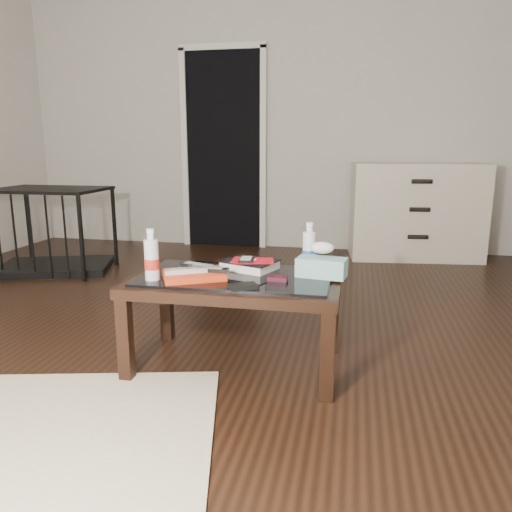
{
  "coord_description": "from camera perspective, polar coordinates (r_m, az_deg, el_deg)",
  "views": [
    {
      "loc": [
        0.96,
        -2.68,
        1.08
      ],
      "look_at": [
        0.5,
        -0.38,
        0.55
      ],
      "focal_mm": 35.0,
      "sensor_mm": 36.0,
      "label": 1
    }
  ],
  "objects": [
    {
      "name": "textbook",
      "position": [
        2.5,
        -0.72,
        -1.0
      ],
      "size": [
        0.3,
        0.28,
        0.05
      ],
      "primitive_type": "cube",
      "rotation": [
        0.0,
        0.0,
        -0.36
      ],
      "color": "black",
      "rests_on": "coffee_table"
    },
    {
      "name": "ipod",
      "position": [
        2.45,
        -1.11,
        -0.39
      ],
      "size": [
        0.07,
        0.11,
        0.02
      ],
      "primitive_type": "cube",
      "rotation": [
        0.0,
        0.0,
        0.07
      ],
      "color": "black",
      "rests_on": "dvd_mailers"
    },
    {
      "name": "wallet",
      "position": [
        2.17,
        -1.5,
        -3.48
      ],
      "size": [
        0.14,
        0.12,
        0.02
      ],
      "primitive_type": "cube",
      "rotation": [
        0.0,
        0.0,
        0.55
      ],
      "color": "black",
      "rests_on": "coffee_table"
    },
    {
      "name": "remote_black_back",
      "position": [
        2.42,
        -6.49,
        -1.13
      ],
      "size": [
        0.2,
        0.12,
        0.02
      ],
      "primitive_type": "cube",
      "rotation": [
        0.0,
        0.0,
        -0.36
      ],
      "color": "black",
      "rests_on": "magazines"
    },
    {
      "name": "remote_silver",
      "position": [
        2.34,
        -7.98,
        -1.66
      ],
      "size": [
        0.2,
        0.14,
        0.02
      ],
      "primitive_type": "cube",
      "rotation": [
        0.0,
        0.0,
        0.48
      ],
      "color": "#A5A5AA",
      "rests_on": "magazines"
    },
    {
      "name": "room_shell",
      "position": [
        2.89,
        -9.1,
        23.37
      ],
      "size": [
        5.0,
        5.0,
        5.0
      ],
      "color": "#B9B3AB",
      "rests_on": "ground"
    },
    {
      "name": "flip_phone",
      "position": [
        2.29,
        2.47,
        -2.58
      ],
      "size": [
        0.09,
        0.05,
        0.02
      ],
      "primitive_type": "cube",
      "rotation": [
        0.0,
        0.0,
        -0.06
      ],
      "color": "black",
      "rests_on": "coffee_table"
    },
    {
      "name": "tissue_box",
      "position": [
        2.38,
        7.51,
        -1.29
      ],
      "size": [
        0.25,
        0.16,
        0.09
      ],
      "primitive_type": "cube",
      "rotation": [
        0.0,
        0.0,
        -0.17
      ],
      "color": "teal",
      "rests_on": "coffee_table"
    },
    {
      "name": "water_bottle_right",
      "position": [
        2.49,
        6.11,
        1.15
      ],
      "size": [
        0.08,
        0.08,
        0.24
      ],
      "primitive_type": "cylinder",
      "rotation": [
        0.0,
        0.0,
        -0.33
      ],
      "color": "silver",
      "rests_on": "coffee_table"
    },
    {
      "name": "coffee_table",
      "position": [
        2.41,
        -2.34,
        -3.69
      ],
      "size": [
        1.0,
        0.6,
        0.46
      ],
      "color": "black",
      "rests_on": "ground"
    },
    {
      "name": "remote_black_front",
      "position": [
        2.35,
        -5.58,
        -1.49
      ],
      "size": [
        0.2,
        0.05,
        0.02
      ],
      "primitive_type": "cube",
      "rotation": [
        0.0,
        0.0,
        -0.02
      ],
      "color": "black",
      "rests_on": "magazines"
    },
    {
      "name": "magazines",
      "position": [
        2.36,
        -7.15,
        -2.15
      ],
      "size": [
        0.34,
        0.31,
        0.03
      ],
      "primitive_type": "cube",
      "rotation": [
        0.0,
        0.0,
        0.46
      ],
      "color": "red",
      "rests_on": "coffee_table"
    },
    {
      "name": "dresser",
      "position": [
        4.98,
        17.83,
        4.89
      ],
      "size": [
        1.24,
        0.61,
        0.9
      ],
      "rotation": [
        0.0,
        0.0,
        0.1
      ],
      "color": "beige",
      "rests_on": "ground"
    },
    {
      "name": "water_bottle_left",
      "position": [
        2.34,
        -11.86,
        0.16
      ],
      "size": [
        0.08,
        0.08,
        0.24
      ],
      "primitive_type": "cylinder",
      "rotation": [
        0.0,
        0.0,
        -0.33
      ],
      "color": "silver",
      "rests_on": "coffee_table"
    },
    {
      "name": "pet_crate",
      "position": [
        4.63,
        -22.09,
        1.27
      ],
      "size": [
        1.04,
        0.85,
        0.71
      ],
      "rotation": [
        0.0,
        0.0,
        0.32
      ],
      "color": "black",
      "rests_on": "ground"
    },
    {
      "name": "dvd_mailers",
      "position": [
        2.49,
        -0.55,
        -0.47
      ],
      "size": [
        0.2,
        0.14,
        0.01
      ],
      "primitive_type": "cube",
      "rotation": [
        0.0,
        0.0,
        0.04
      ],
      "color": "#B60C1A",
      "rests_on": "textbook"
    },
    {
      "name": "ground",
      "position": [
        3.04,
        -8.03,
        -8.16
      ],
      "size": [
        5.0,
        5.0,
        0.0
      ],
      "primitive_type": "plane",
      "color": "black",
      "rests_on": "ground"
    },
    {
      "name": "doorway",
      "position": [
        5.32,
        -3.69,
        12.13
      ],
      "size": [
        0.9,
        0.08,
        2.07
      ],
      "color": "black",
      "rests_on": "ground"
    }
  ]
}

